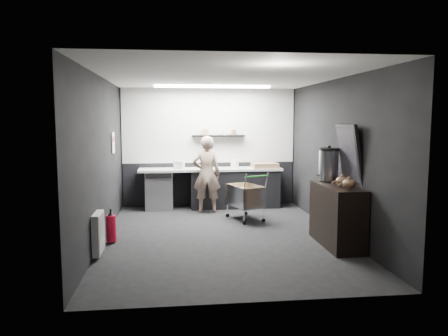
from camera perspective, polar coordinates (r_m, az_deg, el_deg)
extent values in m
plane|color=black|center=(7.61, -0.15, -8.87)|extent=(5.50, 5.50, 0.00)
plane|color=white|center=(7.37, -0.15, 11.82)|extent=(5.50, 5.50, 0.00)
plane|color=black|center=(10.10, -1.94, 2.71)|extent=(5.50, 0.00, 5.50)
plane|color=black|center=(4.66, 3.73, -1.74)|extent=(5.50, 0.00, 5.50)
plane|color=black|center=(7.41, -15.71, 1.09)|extent=(0.00, 5.50, 5.50)
plane|color=black|center=(7.85, 14.51, 1.42)|extent=(0.00, 5.50, 5.50)
cube|color=silver|center=(10.06, -1.94, 5.55)|extent=(3.95, 0.02, 1.70)
cube|color=black|center=(10.17, -1.91, -2.08)|extent=(3.95, 0.02, 1.00)
cube|color=black|center=(9.97, -0.74, 4.22)|extent=(1.20, 0.22, 0.04)
cylinder|color=silver|center=(10.26, 5.93, 7.21)|extent=(0.20, 0.03, 0.20)
cube|color=white|center=(8.68, -14.29, 3.22)|extent=(0.02, 0.30, 0.40)
cube|color=#B61631|center=(8.67, -14.27, 3.68)|extent=(0.02, 0.22, 0.10)
cube|color=silver|center=(6.69, -16.13, -8.18)|extent=(0.10, 0.50, 0.60)
cube|color=white|center=(9.20, -1.50, 10.57)|extent=(2.40, 0.20, 0.04)
cube|color=black|center=(9.94, 1.40, -2.72)|extent=(2.00, 0.56, 0.85)
cube|color=beige|center=(9.81, -1.77, -0.18)|extent=(3.20, 0.60, 0.05)
cube|color=#9EA0A5|center=(9.84, -8.45, -2.88)|extent=(0.60, 0.58, 0.85)
cube|color=black|center=(9.49, -8.54, -1.06)|extent=(0.56, 0.02, 0.10)
imported|color=#BDAA96|center=(9.36, -2.28, -0.82)|extent=(0.62, 0.43, 1.65)
cube|color=silver|center=(8.75, 2.77, -4.90)|extent=(0.74, 0.91, 0.02)
cube|color=silver|center=(8.68, 1.18, -3.66)|extent=(0.28, 0.75, 0.42)
cube|color=silver|center=(8.76, 4.36, -3.59)|extent=(0.28, 0.75, 0.42)
cube|color=silver|center=(8.34, 3.21, -4.08)|extent=(0.49, 0.19, 0.42)
cube|color=silver|center=(9.09, 2.38, -3.20)|extent=(0.49, 0.19, 0.42)
cylinder|color=silver|center=(8.40, 1.71, -6.29)|extent=(0.02, 0.02, 0.28)
cylinder|color=silver|center=(8.48, 4.60, -6.19)|extent=(0.02, 0.02, 0.28)
cylinder|color=silver|center=(9.09, 1.06, -5.31)|extent=(0.02, 0.02, 0.28)
cylinder|color=silver|center=(9.15, 3.73, -5.23)|extent=(0.02, 0.02, 0.28)
cylinder|color=#268E2D|center=(8.21, 3.30, -1.14)|extent=(0.49, 0.20, 0.03)
cube|color=brown|center=(8.79, 1.96, -3.63)|extent=(0.30, 0.34, 0.35)
cube|color=brown|center=(8.63, 3.75, -3.94)|extent=(0.28, 0.31, 0.31)
cylinder|color=black|center=(8.43, 1.71, -7.08)|extent=(0.08, 0.05, 0.07)
cylinder|color=black|center=(9.11, 1.05, -6.05)|extent=(0.08, 0.05, 0.07)
cylinder|color=black|center=(8.50, 4.59, -6.98)|extent=(0.08, 0.05, 0.07)
cylinder|color=black|center=(9.18, 3.72, -5.97)|extent=(0.08, 0.05, 0.07)
cube|color=black|center=(7.19, 14.53, -6.01)|extent=(0.48, 1.29, 0.97)
cylinder|color=silver|center=(7.47, 13.50, 0.33)|extent=(0.32, 0.32, 0.49)
cylinder|color=black|center=(7.45, 13.55, 2.39)|extent=(0.32, 0.32, 0.04)
sphere|color=black|center=(7.45, 13.56, 2.72)|extent=(0.05, 0.05, 0.05)
ellipsoid|color=brown|center=(6.95, 15.14, -1.69)|extent=(0.19, 0.19, 0.15)
ellipsoid|color=brown|center=(6.70, 15.99, -2.02)|extent=(0.19, 0.19, 0.15)
cube|color=black|center=(7.18, 16.09, 1.73)|extent=(0.22, 0.75, 0.96)
cube|color=black|center=(7.17, 15.91, 1.73)|extent=(0.16, 0.65, 0.83)
cylinder|color=#B10B22|center=(7.37, -14.52, -7.64)|extent=(0.16, 0.16, 0.43)
cone|color=black|center=(7.32, -14.58, -5.79)|extent=(0.11, 0.11, 0.06)
cylinder|color=black|center=(7.31, -14.59, -5.46)|extent=(0.03, 0.03, 0.06)
cube|color=#8D6C4B|center=(9.93, 5.33, 0.35)|extent=(0.58, 0.45, 0.11)
cylinder|color=silver|center=(9.86, 1.41, 0.53)|extent=(0.18, 0.18, 0.18)
cube|color=silver|center=(9.71, -5.87, 0.40)|extent=(0.25, 0.22, 0.18)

